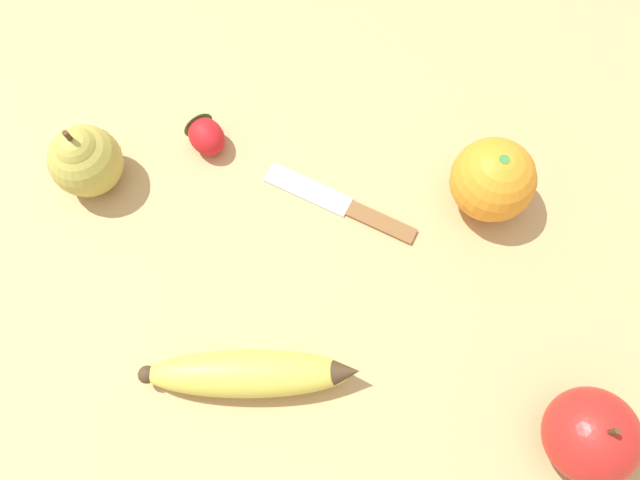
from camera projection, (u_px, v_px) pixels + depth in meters
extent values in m
plane|color=tan|center=(310.00, 342.00, 0.55)|extent=(3.00, 3.00, 0.00)
ellipsoid|color=#DBCC4C|center=(248.00, 374.00, 0.52)|extent=(0.18, 0.07, 0.04)
cone|color=#47331E|center=(347.00, 372.00, 0.52)|extent=(0.03, 0.03, 0.03)
sphere|color=#47331E|center=(147.00, 375.00, 0.52)|extent=(0.02, 0.02, 0.02)
sphere|color=orange|center=(493.00, 180.00, 0.57)|extent=(0.08, 0.08, 0.08)
cylinder|color=#3D8438|center=(504.00, 160.00, 0.53)|extent=(0.01, 0.01, 0.00)
sphere|color=#B7AD47|center=(86.00, 161.00, 0.58)|extent=(0.07, 0.07, 0.07)
sphere|color=#B7AD47|center=(79.00, 151.00, 0.56)|extent=(0.04, 0.04, 0.04)
cylinder|color=#4C3319|center=(68.00, 137.00, 0.54)|extent=(0.01, 0.01, 0.02)
ellipsoid|color=red|center=(207.00, 136.00, 0.61)|extent=(0.05, 0.05, 0.03)
cone|color=#3D8438|center=(196.00, 122.00, 0.62)|extent=(0.03, 0.02, 0.03)
ellipsoid|color=red|center=(591.00, 436.00, 0.49)|extent=(0.08, 0.08, 0.07)
cylinder|color=#4C3319|center=(614.00, 432.00, 0.45)|extent=(0.00, 0.00, 0.01)
cube|color=silver|center=(308.00, 189.00, 0.61)|extent=(0.08, 0.07, 0.00)
cube|color=brown|center=(381.00, 222.00, 0.59)|extent=(0.06, 0.06, 0.01)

